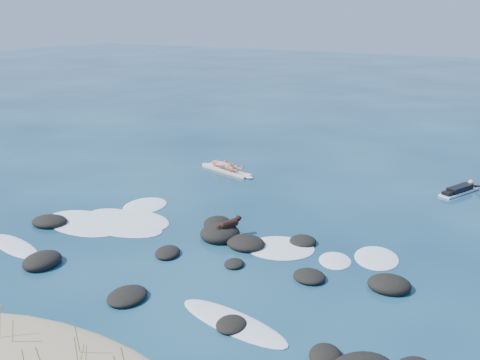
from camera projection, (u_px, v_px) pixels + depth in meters
The scene contains 6 objects.
ground at pixel (226, 245), 18.02m from camera, with size 160.00×160.00×0.00m, color #0A2642.
reef_rocks at pixel (227, 269), 16.09m from camera, with size 14.91×7.60×0.62m.
breaking_foam at pixel (159, 234), 18.85m from camera, with size 13.21×7.37×0.12m.
standing_surfer_rig at pixel (226, 156), 25.83m from camera, with size 3.47×1.38×2.00m.
paddling_surfer_rig at pixel (460, 190), 23.02m from camera, with size 1.62×2.47×0.44m.
dog at pixel (230, 224), 18.49m from camera, with size 0.55×1.12×0.74m.
Camera 1 is at (8.47, -14.13, 7.62)m, focal length 40.00 mm.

